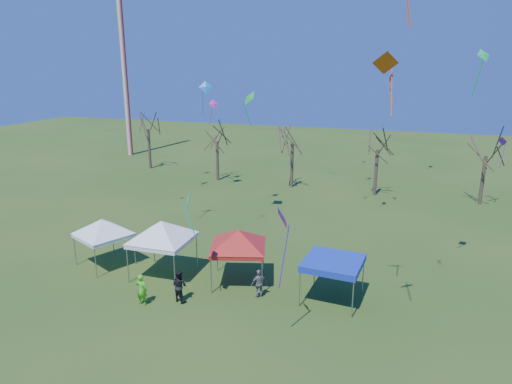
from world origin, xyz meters
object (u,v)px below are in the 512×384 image
Objects in this scene: radio_mast at (124,62)px; person_green at (142,290)px; tree_0 at (147,115)px; tree_3 at (379,133)px; tree_4 at (489,138)px; tent_white_west at (102,222)px; tent_white_mid at (161,225)px; person_dark at (179,286)px; tent_red at (238,233)px; person_grey at (259,284)px; tree_1 at (217,127)px; tent_blue at (333,263)px; tree_2 at (293,126)px.

radio_mast is 44.30m from person_green.
tree_0 is 27.09m from tree_3.
tree_4 is 32.77m from tent_white_west.
tent_white_mid is 4.16m from person_dark.
tent_white_mid is 4.63m from tent_red.
tree_4 reaches higher than person_dark.
tent_white_mid is at bearing -57.36° from tree_0.
person_grey is (29.64, -32.67, -11.68)m from radio_mast.
tree_1 is 27.84m from tent_blue.
tent_white_west is at bearing 178.02° from tent_white_mid.
tree_2 is at bearing -9.24° from tree_0.
tree_2 is at bearing -124.46° from person_grey.
radio_mast reaches higher than tree_0.
tent_white_mid is 2.52× the size of person_dark.
tree_4 is 4.84× the size of person_grey.
tree_0 reaches higher than person_green.
person_grey is at bearing -121.16° from tree_4.
person_grey is (5.64, 2.70, -0.05)m from person_green.
tent_white_mid is 10.16m from tent_blue.
person_green is at bearing -93.63° from tree_2.
tree_1 reaches higher than tent_red.
tent_white_mid is (23.36, -31.92, -9.27)m from radio_mast.
tree_2 reaches higher than tent_white_west.
tree_0 reaches higher than tent_white_west.
tree_1 is 4.19× the size of person_dark.
tent_white_west is at bearing -49.19° from person_grey.
tree_1 is at bearing -15.18° from tree_0.
tent_red reaches higher than tent_white_west.
person_grey is at bearing -38.36° from tent_red.
tent_red is 6.05m from person_green.
tent_red is at bearing -82.69° from person_grey.
tent_red is 3.11m from person_grey.
tree_0 is 33.90m from person_dark.
radio_mast is 11.45m from tree_0.
tent_blue is at bearing -43.43° from radio_mast.
person_grey is at bearing -6.81° from tent_white_mid.
radio_mast is 28.08m from tree_2.
tree_1 is at bearing 94.71° from tent_white_west.
person_grey is at bearing -4.86° from tent_white_west.
tree_4 is (43.36, -10.00, -6.44)m from radio_mast.
tent_white_west is 0.83× the size of tent_white_mid.
tent_blue is at bearing 1.39° from tent_white_mid.
person_green is at bearing -36.19° from tent_white_west.
tree_3 is at bearing 64.09° from tent_white_mid.
tree_4 is at bearing -107.59° from person_dark.
tree_3 reaches higher than tent_white_west.
tree_0 is 36.36m from tree_4.
person_dark reaches higher than person_green.
tree_4 is at bearing -123.51° from person_green.
tree_2 is 26.37m from person_green.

